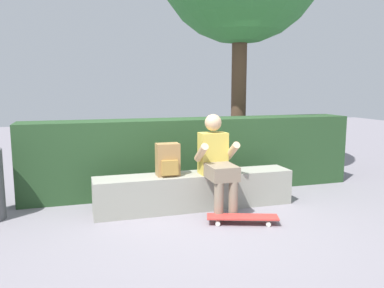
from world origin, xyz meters
The scene contains 6 objects.
ground_plane centered at (0.00, 0.00, 0.00)m, with size 24.00×24.00×0.00m, color gray.
bench_main centered at (0.00, 0.43, 0.22)m, with size 2.54×0.41×0.45m.
person_skater centered at (0.21, 0.23, 0.65)m, with size 0.49×0.62×1.20m.
skateboard_near_person centered at (0.34, -0.28, 0.07)m, with size 0.82×0.45×0.09m.
backpack_on_bench centered at (-0.36, 0.42, 0.64)m, with size 0.28×0.23×0.40m.
hedge_row centered at (0.25, 1.28, 0.54)m, with size 4.89×0.55×1.07m.
Camera 1 is at (-1.41, -4.10, 1.54)m, focal length 36.01 mm.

